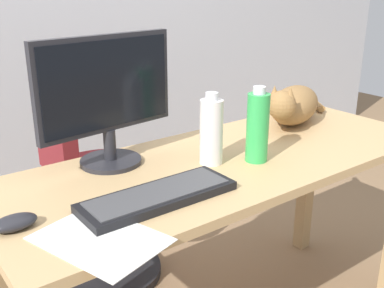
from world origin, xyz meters
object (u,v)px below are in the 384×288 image
(monitor, at_px, (107,96))
(spray_bottle, at_px, (258,127))
(computer_mouse, at_px, (14,223))
(water_bottle, at_px, (211,131))
(keyboard, at_px, (158,196))
(cat, at_px, (293,105))
(office_chair, at_px, (93,197))

(monitor, bearing_deg, spray_bottle, -33.65)
(monitor, relative_size, computer_mouse, 4.36)
(water_bottle, bearing_deg, computer_mouse, -175.78)
(water_bottle, bearing_deg, keyboard, -156.19)
(keyboard, relative_size, cat, 0.79)
(water_bottle, height_order, spray_bottle, spray_bottle)
(computer_mouse, height_order, water_bottle, water_bottle)
(computer_mouse, height_order, spray_bottle, spray_bottle)
(office_chair, distance_m, water_bottle, 0.78)
(monitor, distance_m, cat, 0.83)
(monitor, bearing_deg, computer_mouse, -147.87)
(office_chair, height_order, water_bottle, water_bottle)
(keyboard, relative_size, water_bottle, 1.86)
(cat, bearing_deg, monitor, 176.13)
(keyboard, xyz_separation_m, water_bottle, (0.29, 0.13, 0.10))
(monitor, relative_size, spray_bottle, 1.91)
(keyboard, relative_size, computer_mouse, 4.00)
(cat, relative_size, computer_mouse, 5.06)
(spray_bottle, bearing_deg, water_bottle, 151.46)
(office_chair, distance_m, monitor, 0.71)
(cat, distance_m, water_bottle, 0.57)
(monitor, height_order, keyboard, monitor)
(keyboard, bearing_deg, water_bottle, 23.81)
(computer_mouse, bearing_deg, office_chair, 53.43)
(office_chair, height_order, spray_bottle, spray_bottle)
(keyboard, distance_m, computer_mouse, 0.37)
(cat, height_order, spray_bottle, spray_bottle)
(monitor, height_order, computer_mouse, monitor)
(computer_mouse, relative_size, water_bottle, 0.46)
(spray_bottle, bearing_deg, monitor, 146.35)
(cat, bearing_deg, spray_bottle, -153.04)
(office_chair, relative_size, monitor, 1.98)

